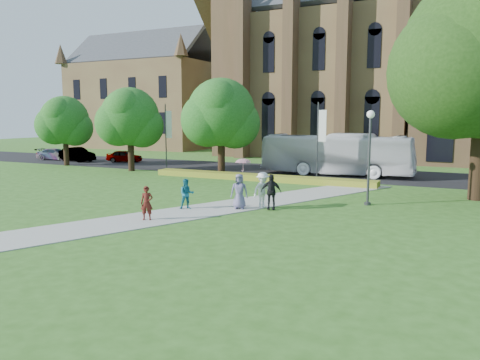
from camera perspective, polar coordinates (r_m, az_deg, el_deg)
The scene contains 22 objects.
ground at distance 23.75m, azimuth -5.94°, elevation -4.22°, with size 160.00×160.00×0.00m, color #2F5C1B.
road at distance 41.87m, azimuth 8.57°, elevation 0.95°, with size 160.00×10.00×0.02m, color black.
footpath at distance 24.58m, azimuth -4.72°, elevation -3.74°, with size 3.20×30.00×0.04m, color #B2B2A8.
flower_hedge at distance 36.20m, azimuth 2.35°, elevation 0.31°, with size 18.00×1.40×0.45m, color gold.
cathedral at distance 60.06m, azimuth 24.22°, elevation 14.82°, with size 52.60×18.25×28.00m.
building_west at distance 77.26m, azimuth -11.26°, elevation 10.79°, with size 22.00×14.00×18.30m.
streetlamp at distance 26.72m, azimuth 15.51°, elevation 4.01°, with size 0.44×0.44×5.24m.
street_tree_0 at distance 43.37m, azimuth -13.28°, elevation 7.50°, with size 5.20×5.20×7.50m.
street_tree_1 at distance 38.80m, azimuth -2.32°, elevation 8.21°, with size 5.60×5.60×8.05m.
street_tree_2 at distance 50.21m, azimuth -20.60°, elevation 6.82°, with size 4.80×4.80×6.95m.
banner_pole_0 at distance 36.41m, azimuth 9.62°, elevation 5.25°, with size 0.70×0.10×6.00m.
banner_pole_1 at distance 42.50m, azimuth -8.91°, elevation 5.61°, with size 0.70×0.10×6.00m.
tour_coach at distance 39.93m, azimuth 11.67°, elevation 3.08°, with size 2.94×12.56×3.50m, color white.
car_0 at distance 51.98m, azimuth -13.91°, elevation 2.84°, with size 1.52×3.77×1.28m, color gray.
car_1 at distance 54.46m, azimuth -19.25°, elevation 2.97°, with size 1.61×4.61×1.52m, color gray.
car_2 at distance 57.10m, azimuth -21.54°, elevation 2.94°, with size 1.79×4.39×1.28m, color gray.
pedestrian_0 at distance 22.56m, azimuth -11.30°, elevation -2.77°, with size 0.59×0.39×1.61m, color #4E1811.
pedestrian_1 at distance 24.91m, azimuth -6.52°, elevation -1.70°, with size 0.78×0.61×1.60m, color #18697B.
pedestrian_2 at distance 25.05m, azimuth 2.79°, elevation -1.22°, with size 1.24×0.72×1.93m, color white.
pedestrian_3 at distance 24.70m, azimuth 3.79°, elevation -1.43°, with size 1.09×0.46×1.87m, color black.
pedestrian_4 at distance 24.79m, azimuth -0.09°, elevation -1.38°, with size 0.91×0.59×1.86m, color slate.
parasol at distance 24.63m, azimuth 0.38°, elevation 1.60°, with size 0.83×0.83×0.73m, color #D59A96.
Camera 1 is at (12.25, -19.74, 4.91)m, focal length 35.00 mm.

